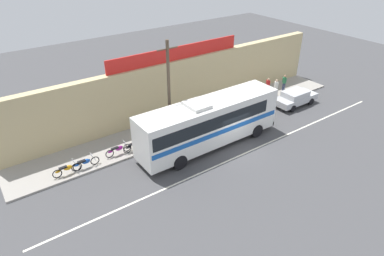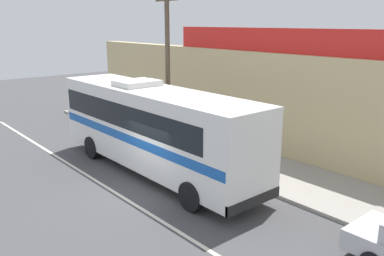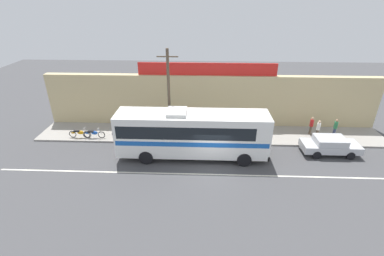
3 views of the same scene
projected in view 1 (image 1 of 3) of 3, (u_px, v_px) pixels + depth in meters
The scene contains 15 objects.
ground_plane at pixel (237, 148), 25.07m from camera, with size 70.00×70.00×0.00m, color #444447.
sidewalk_slab at pixel (196, 120), 28.71m from camera, with size 30.00×3.60×0.14m, color gray.
storefront_facade at pixel (181, 86), 29.07m from camera, with size 30.00×0.70×4.80m, color tan.
storefront_billboard at pixel (176, 53), 27.40m from camera, with size 12.18×0.12×1.10m, color red.
road_center_stripe at pixel (245, 153), 24.51m from camera, with size 30.00×0.14×0.01m, color silver.
intercity_bus at pixel (208, 121), 24.38m from camera, with size 11.14×2.60×3.78m.
parked_car at pixel (295, 97), 31.05m from camera, with size 4.31×1.86×1.37m.
utility_pole at pixel (169, 91), 24.04m from camera, with size 1.60×0.22×7.58m.
motorcycle_red at pixel (85, 163), 22.56m from camera, with size 1.92×0.56×0.94m.
motorcycle_purple at pixel (135, 146), 24.37m from camera, with size 1.83×0.56×0.94m.
motorcycle_black at pixel (67, 169), 21.96m from camera, with size 1.92×0.56×0.94m.
motorcycle_blue at pixel (118, 149), 23.94m from camera, with size 1.95×0.56×0.94m.
pedestrian_by_curb at pixel (284, 82), 33.45m from camera, with size 0.30×0.48×1.62m.
pedestrian_far_right at pixel (276, 86), 32.38m from camera, with size 0.30×0.48×1.65m.
pedestrian_near_shop at pixel (268, 85), 32.78m from camera, with size 0.30×0.48×1.61m.
Camera 1 is at (-14.89, -15.16, 13.80)m, focal length 31.94 mm.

